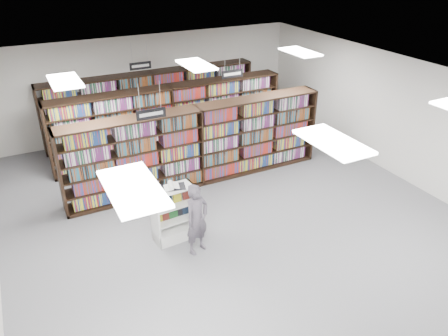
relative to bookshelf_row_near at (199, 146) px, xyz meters
name	(u,v)px	position (x,y,z in m)	size (l,w,h in m)	color
floor	(234,218)	(0.00, -2.00, -1.05)	(12.00, 12.00, 0.00)	#5B5A60
ceiling	(236,85)	(0.00, -2.00, 2.15)	(10.00, 12.00, 0.10)	white
wall_back	(149,85)	(0.00, 4.00, 0.55)	(10.00, 0.10, 3.20)	silver
wall_right	(403,119)	(5.00, -2.00, 0.55)	(0.10, 12.00, 3.20)	silver
bookshelf_row_near	(199,146)	(0.00, 0.00, 0.00)	(7.00, 0.60, 2.10)	black
bookshelf_row_mid	(171,121)	(0.00, 2.00, 0.00)	(7.00, 0.60, 2.10)	black
bookshelf_row_far	(153,104)	(0.00, 3.70, 0.00)	(7.00, 0.60, 2.10)	black
aisle_sign_left	(151,113)	(-1.50, -1.00, 1.48)	(0.65, 0.02, 0.80)	#B2B2B7
aisle_sign_right	(232,73)	(1.50, 1.00, 1.48)	(0.65, 0.02, 0.80)	#B2B2B7
aisle_sign_center	(140,65)	(-0.50, 3.00, 1.48)	(0.65, 0.02, 0.80)	#B2B2B7
troffer_front_left	(133,188)	(-3.00, -5.00, 2.11)	(0.60, 1.20, 0.04)	white
troffer_front_center	(333,142)	(0.00, -5.00, 2.11)	(0.60, 1.20, 0.04)	white
troffer_back_left	(65,81)	(-3.00, 0.00, 2.11)	(0.60, 1.20, 0.04)	white
troffer_back_center	(196,65)	(0.00, 0.00, 2.11)	(0.60, 1.20, 0.04)	white
troffer_back_right	(300,52)	(3.00, 0.00, 2.11)	(0.60, 1.20, 0.04)	white
endcap_display	(174,220)	(-1.51, -2.06, -0.61)	(0.93, 0.52, 1.27)	silver
open_book	(171,186)	(-1.52, -2.07, 0.25)	(0.61, 0.44, 0.12)	black
shopper	(197,219)	(-1.24, -2.70, -0.27)	(0.57, 0.37, 1.56)	#534C57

